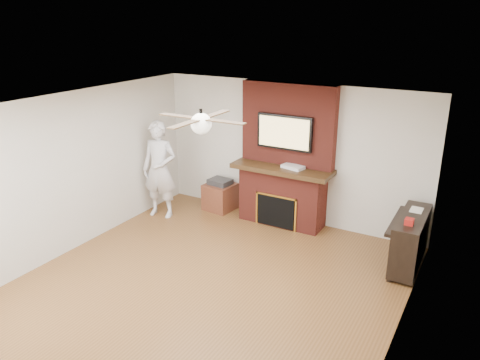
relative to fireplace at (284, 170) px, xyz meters
The scene contains 12 objects.
room_shell 2.56m from the fireplace, 90.00° to the right, with size 5.36×5.86×2.86m.
fireplace is the anchor object (origin of this frame).
tv 0.69m from the fireplace, 90.00° to the right, with size 1.00×0.08×0.60m.
ceiling_fan 2.88m from the fireplace, 90.00° to the right, with size 1.21×1.21×0.31m.
person 2.27m from the fireplace, 157.62° to the right, with size 0.66×0.44×1.81m, color silver.
side_table 1.49m from the fireplace, behind, with size 0.58×0.58×0.61m.
piano 2.43m from the fireplace, 13.39° to the right, with size 0.48×1.26×0.91m.
cable_box 0.25m from the fireplace, 25.44° to the right, with size 0.38×0.22×0.05m, color silver.
candle_orange 0.96m from the fireplace, 105.44° to the right, with size 0.07×0.07×0.12m, color #DC4A19.
candle_green 0.98m from the fireplace, 116.76° to the right, with size 0.07×0.07×0.09m, color #42742E.
candle_cream 0.97m from the fireplace, 66.32° to the right, with size 0.08×0.08×0.11m, color beige.
candle_blue 1.01m from the fireplace, 32.86° to the right, with size 0.06×0.06×0.07m, color #3851A8.
Camera 1 is at (3.19, -4.64, 3.58)m, focal length 35.00 mm.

